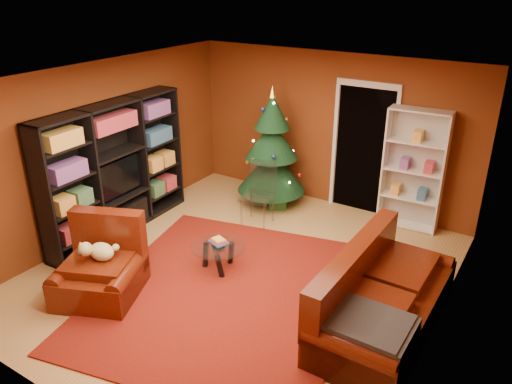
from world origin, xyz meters
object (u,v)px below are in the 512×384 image
Objects in this scene: christmas_tree at (272,148)px; gift_box_red at (267,189)px; sofa at (387,292)px; armchair at (98,267)px; gift_box_green at (279,199)px; media_unit at (116,170)px; white_bookshelf at (413,170)px; coffee_table at (219,257)px; rug at (225,292)px; dog at (102,252)px; acrylic_chair at (257,197)px.

christmas_tree reaches higher than gift_box_red.
armchair is at bearing 112.59° from sofa.
media_unit is at bearing -129.62° from gift_box_green.
media_unit is 2.55× the size of armchair.
christmas_tree is 7.23× the size of gift_box_green.
gift_box_green is at bearing 48.40° from media_unit.
gift_box_green is at bearing -169.41° from white_bookshelf.
white_bookshelf is at bearing 32.64° from armchair.
christmas_tree is at bearing -48.55° from gift_box_red.
coffee_table is at bearing -126.80° from white_bookshelf.
sofa is at bearing -39.26° from gift_box_red.
armchair is 0.47× the size of sofa.
christmas_tree is at bearing 102.58° from coffee_table.
sofa is (0.53, -2.64, -0.47)m from white_bookshelf.
rug is at bearing -74.86° from gift_box_green.
media_unit reaches higher than white_bookshelf.
gift_box_red is at bearing 64.76° from armchair.
gift_box_green is at bearing 57.23° from dog.
gift_box_red is at bearing 104.40° from acrylic_chair.
sofa is at bearing -1.16° from armchair.
gift_box_red is at bearing 61.01° from media_unit.
dog is at bearing 111.73° from sofa.
dog reaches higher than gift_box_red.
dog reaches higher than coffee_table.
armchair is at bearing -92.21° from gift_box_red.
gift_box_green is 0.15× the size of white_bookshelf.
christmas_tree is 2.83× the size of coffee_table.
coffee_table is (-0.39, 0.40, 0.18)m from rug.
sofa is 3.03× the size of coffee_table.
gift_box_green is 0.59m from gift_box_red.
gift_box_red is at bearing 179.93° from white_bookshelf.
armchair is at bearing -96.56° from christmas_tree.
armchair is at bearing -135.00° from dog.
rug is 3.84× the size of acrylic_chair.
gift_box_green reaches higher than gift_box_red.
acrylic_chair reaches higher than gift_box_red.
media_unit is at bearing 106.77° from dog.
christmas_tree is 2.32m from white_bookshelf.
gift_box_red is at bearing 51.45° from sofa.
rug is 12.31× the size of gift_box_green.
white_bookshelf reaches higher than gift_box_green.
christmas_tree is 0.93× the size of sofa.
christmas_tree is 0.99m from gift_box_red.
christmas_tree is at bearing 60.73° from dog.
coffee_table is 1.49m from acrylic_chair.
christmas_tree is (1.48, 2.12, -0.00)m from media_unit.
acrylic_chair is at bearing 101.16° from coffee_table.
gift_box_green is at bearing 82.19° from acrylic_chair.
dog is at bearing 45.00° from armchair.
rug is 4.82× the size of coffee_table.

